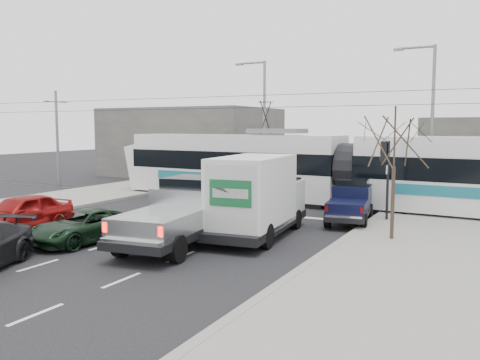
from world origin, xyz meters
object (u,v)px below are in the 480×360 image
at_px(street_lamp_near, 429,114).
at_px(green_car, 83,226).
at_px(street_lamp_far, 262,116).
at_px(silver_pickup, 184,212).
at_px(bare_tree, 395,143).
at_px(navy_pickup, 351,202).
at_px(red_car, 21,213).
at_px(tram, 349,170).
at_px(traffic_signal, 385,163).
at_px(box_truck, 258,197).

xyz_separation_m(street_lamp_near, green_car, (-10.16, -16.86, -4.50)).
relative_size(street_lamp_far, silver_pickup, 1.30).
bearing_deg(green_car, bare_tree, 31.85).
bearing_deg(navy_pickup, bare_tree, -62.25).
relative_size(street_lamp_far, red_car, 1.96).
bearing_deg(street_lamp_near, navy_pickup, -105.58).
bearing_deg(tram, traffic_signal, -49.00).
distance_m(bare_tree, street_lamp_far, 17.97).
relative_size(traffic_signal, street_lamp_far, 0.40).
distance_m(navy_pickup, red_car, 14.49).
xyz_separation_m(traffic_signal, street_lamp_far, (-10.66, 9.50, 2.37)).
height_order(silver_pickup, red_car, silver_pickup).
xyz_separation_m(traffic_signal, tram, (-2.57, 3.35, -0.68)).
bearing_deg(bare_tree, traffic_signal, 105.76).
height_order(street_lamp_near, navy_pickup, street_lamp_near).
bearing_deg(green_car, traffic_signal, 49.81).
bearing_deg(red_car, tram, 50.63).
xyz_separation_m(bare_tree, red_car, (-14.22, -5.11, -3.01)).
distance_m(bare_tree, traffic_signal, 4.28).
relative_size(street_lamp_far, box_truck, 1.35).
bearing_deg(tram, green_car, -114.46).
relative_size(bare_tree, green_car, 1.14).
xyz_separation_m(bare_tree, traffic_signal, (-1.13, 4.00, -1.05)).
bearing_deg(traffic_signal, bare_tree, -74.24).
bearing_deg(traffic_signal, silver_pickup, -126.65).
bearing_deg(bare_tree, street_lamp_far, 131.12).
bearing_deg(silver_pickup, red_car, -176.42).
relative_size(traffic_signal, navy_pickup, 0.76).
distance_m(silver_pickup, green_car, 3.91).
distance_m(street_lamp_near, box_truck, 14.25).
bearing_deg(street_lamp_near, red_car, -130.00).
height_order(street_lamp_far, navy_pickup, street_lamp_far).
distance_m(silver_pickup, red_car, 7.44).
relative_size(tram, red_car, 6.22).
distance_m(traffic_signal, green_car, 13.37).
bearing_deg(green_car, box_truck, 39.68).
xyz_separation_m(box_truck, navy_pickup, (2.40, 4.95, -0.66)).
bearing_deg(bare_tree, box_truck, -163.05).
bearing_deg(tram, street_lamp_near, 54.07).
bearing_deg(red_car, navy_pickup, 37.01).
xyz_separation_m(street_lamp_far, navy_pickup, (9.25, -10.06, -4.17)).
height_order(bare_tree, street_lamp_far, street_lamp_far).
bearing_deg(box_truck, bare_tree, 11.28).
bearing_deg(street_lamp_near, box_truck, -109.67).
bearing_deg(box_truck, street_lamp_near, 64.65).
relative_size(box_truck, navy_pickup, 1.41).
xyz_separation_m(box_truck, green_car, (-5.51, -3.86, -0.99)).
height_order(bare_tree, street_lamp_near, street_lamp_near).
bearing_deg(green_car, street_lamp_far, 98.75).
bearing_deg(box_truck, tram, 76.38).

